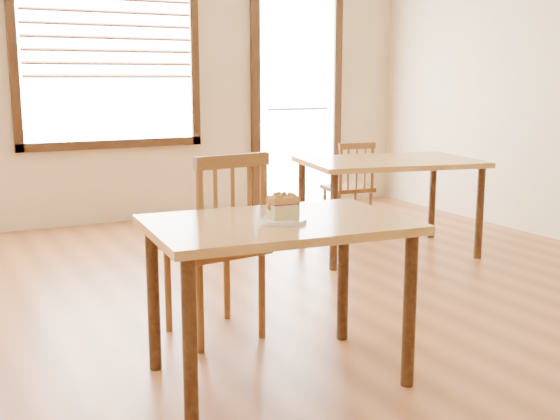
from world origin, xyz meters
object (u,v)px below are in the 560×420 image
object	(u,v)px
cafe_chair_main	(218,244)
plate	(283,220)
cafe_table_main	(278,243)
cafe_chair_second	(349,187)
cafe_table_second	(389,170)
cake_slice	(283,206)

from	to	relation	value
cafe_chair_main	plate	size ratio (longest dim) A/B	4.88
cafe_table_main	plate	bearing A→B (deg)	-84.43
cafe_chair_second	cafe_table_second	bearing A→B (deg)	88.07
cafe_chair_second	plate	distance (m)	3.21
cafe_table_main	cafe_table_second	xyz separation A→B (m)	(1.87, 1.72, 0.02)
cafe_table_main	cafe_chair_second	world-z (taller)	cafe_chair_second
cafe_chair_main	plate	bearing A→B (deg)	87.02
cafe_chair_main	plate	distance (m)	0.70
cake_slice	cafe_table_main	bearing A→B (deg)	95.37
cafe_table_second	cafe_chair_second	distance (m)	0.78
cafe_chair_second	cake_slice	size ratio (longest dim) A/B	6.12
cafe_chair_main	cake_slice	world-z (taller)	cafe_chair_main
cafe_table_main	cake_slice	xyz separation A→B (m)	(0.00, -0.05, 0.18)
cafe_table_main	cafe_chair_main	xyz separation A→B (m)	(-0.04, 0.61, -0.13)
plate	cafe_table_main	bearing A→B (deg)	91.05
cafe_table_main	cake_slice	world-z (taller)	cake_slice
plate	cafe_chair_second	bearing A→B (deg)	51.54
cafe_table_second	cake_slice	world-z (taller)	cake_slice
cafe_chair_main	plate	world-z (taller)	cafe_chair_main
cafe_table_main	cafe_table_second	bearing A→B (deg)	47.05
cafe_chair_second	cake_slice	world-z (taller)	cake_slice
cafe_chair_main	cafe_table_second	bearing A→B (deg)	-156.80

